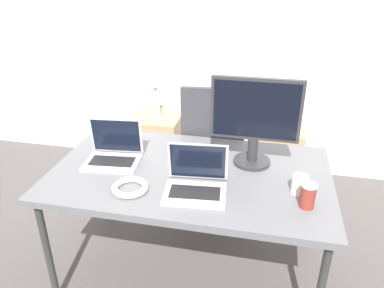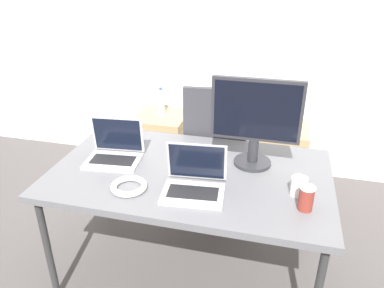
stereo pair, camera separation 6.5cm
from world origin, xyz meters
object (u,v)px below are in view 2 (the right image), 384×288
mouse (197,163)px  cabinet_right (279,156)px  water_bottle (161,102)px  cabinet_left (163,143)px  cable_coil (129,186)px  coffee_cup_white (299,186)px  office_chair (216,164)px  laptop_right (194,183)px  coffee_cup_brown (306,198)px  monitor (256,120)px  laptop_left (115,152)px

mouse → cabinet_right: bearing=67.7°
water_bottle → cabinet_left: bearing=-90.0°
cabinet_left → mouse: size_ratio=8.05×
water_bottle → cable_coil: (0.32, -1.49, 0.09)m
water_bottle → coffee_cup_white: coffee_cup_white is taller
office_chair → laptop_right: 1.00m
cabinet_right → coffee_cup_brown: size_ratio=4.41×
laptop_right → cable_coil: size_ratio=1.75×
monitor → coffee_cup_white: bearing=-45.6°
laptop_right → mouse: laptop_right is taller
office_chair → coffee_cup_white: bearing=-54.8°
laptop_left → cabinet_right: bearing=51.2°
water_bottle → coffee_cup_white: bearing=-48.2°
laptop_left → laptop_right: size_ratio=1.00×
mouse → coffee_cup_brown: 0.67m
office_chair → coffee_cup_white: (0.58, -0.82, 0.39)m
cabinet_left → laptop_left: size_ratio=1.65×
cabinet_right → mouse: bearing=-112.3°
office_chair → mouse: (0.00, -0.65, 0.36)m
cabinet_left → laptop_left: bearing=-84.6°
laptop_left → coffee_cup_brown: laptop_left is taller
laptop_right → cable_coil: bearing=-168.9°
mouse → coffee_cup_white: (0.57, -0.17, 0.03)m
cable_coil → water_bottle: bearing=102.2°
office_chair → laptop_right: size_ratio=3.20×
mouse → cable_coil: 0.44m
cabinet_left → coffee_cup_white: coffee_cup_white is taller
cabinet_right → mouse: mouse is taller
water_bottle → monitor: size_ratio=0.51×
laptop_left → mouse: (0.50, 0.05, -0.03)m
office_chair → coffee_cup_brown: size_ratio=8.56×
cabinet_right → cable_coil: size_ratio=2.88×
cabinet_left → monitor: monitor is taller
cabinet_left → coffee_cup_brown: (1.22, -1.45, 0.54)m
water_bottle → cable_coil: water_bottle is taller
cabinet_left → cabinet_right: bearing=0.0°
office_chair → cabinet_left: size_ratio=1.94×
mouse → cable_coil: (-0.29, -0.33, 0.00)m
laptop_right → coffee_cup_white: 0.53m
monitor → coffee_cup_white: size_ratio=5.24×
cabinet_right → coffee_cup_brown: (0.13, -1.45, 0.54)m
monitor → water_bottle: bearing=131.1°
monitor → office_chair: bearing=119.7°
laptop_left → coffee_cup_brown: size_ratio=2.68×
mouse → coffee_cup_brown: coffee_cup_brown is taller
laptop_left → monitor: (0.81, 0.15, 0.23)m
water_bottle → laptop_left: 1.22m
cabinet_left → laptop_left: laptop_left is taller
water_bottle → laptop_right: 1.58m
cabinet_left → coffee_cup_white: (1.19, -1.33, 0.52)m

